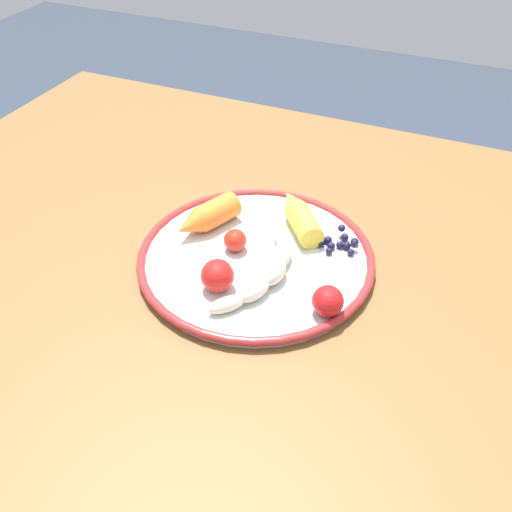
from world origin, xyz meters
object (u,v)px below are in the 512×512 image
at_px(banana, 267,271).
at_px(carrot_orange, 206,217).
at_px(tomato_far, 220,276).
at_px(dining_table, 241,306).
at_px(carrot_yellow, 299,215).
at_px(plate, 256,258).
at_px(tomato_near, 328,301).
at_px(blueberry_pile, 340,242).
at_px(tomato_mid, 235,240).

bearing_deg(banana, carrot_orange, -28.55).
bearing_deg(tomato_far, banana, -137.16).
bearing_deg(dining_table, banana, 154.76).
bearing_deg(carrot_yellow, carrot_orange, 26.96).
height_order(plate, carrot_yellow, carrot_yellow).
relative_size(banana, tomato_near, 5.12).
bearing_deg(tomato_near, carrot_orange, -24.12).
relative_size(dining_table, tomato_far, 28.56).
distance_m(carrot_yellow, tomato_near, 0.18).
relative_size(carrot_orange, tomato_far, 2.52).
relative_size(tomato_near, tomato_far, 0.91).
bearing_deg(blueberry_pile, tomato_mid, 26.09).
relative_size(dining_table, tomato_near, 31.30).
relative_size(carrot_orange, tomato_near, 2.77).
bearing_deg(tomato_near, blueberry_pile, -79.83).
distance_m(carrot_orange, tomato_far, 0.13).
height_order(carrot_orange, carrot_yellow, carrot_orange).
relative_size(plate, banana, 1.61).
relative_size(plate, carrot_yellow, 2.82).
height_order(banana, blueberry_pile, banana).
distance_m(dining_table, banana, 0.12).
height_order(carrot_orange, tomato_mid, carrot_orange).
bearing_deg(carrot_yellow, plate, 72.60).
xyz_separation_m(tomato_near, tomato_far, (0.14, 0.01, 0.00)).
relative_size(dining_table, banana, 6.12).
height_order(plate, tomato_mid, tomato_mid).
distance_m(tomato_near, tomato_far, 0.14).
distance_m(carrot_yellow, blueberry_pile, 0.08).
relative_size(carrot_yellow, tomato_mid, 3.60).
distance_m(carrot_yellow, tomato_mid, 0.11).
distance_m(plate, tomato_near, 0.14).
distance_m(blueberry_pile, tomato_far, 0.19).
bearing_deg(tomato_mid, tomato_near, 156.49).
xyz_separation_m(tomato_near, tomato_mid, (0.16, -0.07, -0.00)).
relative_size(banana, carrot_yellow, 1.75).
relative_size(tomato_near, tomato_mid, 1.23).
bearing_deg(banana, dining_table, -25.24).
bearing_deg(carrot_orange, tomato_mid, 154.32).
xyz_separation_m(banana, carrot_orange, (0.12, -0.07, 0.01)).
bearing_deg(tomato_mid, carrot_yellow, -124.18).
xyz_separation_m(plate, carrot_yellow, (-0.03, -0.09, 0.02)).
bearing_deg(dining_table, tomato_near, 159.53).
xyz_separation_m(plate, tomato_far, (0.02, 0.08, 0.02)).
relative_size(dining_table, carrot_yellow, 10.70).
bearing_deg(carrot_yellow, tomato_near, 121.03).
xyz_separation_m(carrot_yellow, blueberry_pile, (-0.07, 0.03, -0.01)).
xyz_separation_m(plate, carrot_orange, (0.09, -0.03, 0.02)).
xyz_separation_m(carrot_orange, tomato_mid, (-0.06, 0.03, -0.00)).
xyz_separation_m(plate, tomato_near, (-0.12, 0.07, 0.02)).
distance_m(plate, tomato_mid, 0.04).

